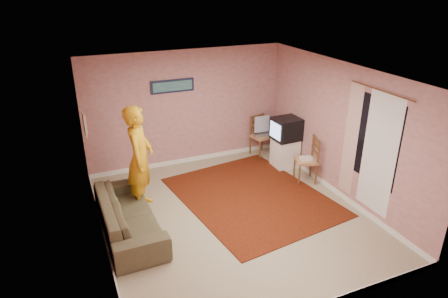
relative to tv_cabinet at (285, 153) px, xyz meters
name	(u,v)px	position (x,y,z in m)	size (l,w,h in m)	color
ground	(232,215)	(-1.95, -1.41, -0.33)	(5.00, 5.00, 0.00)	tan
wall_back	(186,109)	(-1.95, 1.09, 0.97)	(4.50, 0.02, 2.60)	tan
wall_front	(320,228)	(-1.95, -3.91, 0.97)	(4.50, 0.02, 2.60)	tan
wall_left	(95,173)	(-4.20, -1.41, 0.97)	(0.02, 5.00, 2.60)	tan
wall_right	(340,131)	(0.30, -1.41, 0.97)	(0.02, 5.00, 2.60)	tan
ceiling	(233,74)	(-1.95, -1.41, 2.27)	(4.50, 5.00, 0.02)	silver
baseboard_back	(189,160)	(-1.95, 1.08, -0.28)	(4.50, 0.02, 0.10)	white
baseboard_left	(106,242)	(-4.19, -1.41, -0.28)	(0.02, 5.00, 0.10)	white
baseboard_right	(333,189)	(0.29, -1.41, -0.28)	(0.02, 5.00, 0.10)	white
window	(375,140)	(0.29, -2.31, 1.12)	(0.01, 1.10, 1.50)	black
curtain_sheer	(379,155)	(0.28, -2.46, 0.92)	(0.01, 0.75, 2.10)	white
curtain_floral	(351,140)	(0.26, -1.76, 0.92)	(0.01, 0.35, 2.10)	white
curtain_rod	(381,91)	(0.25, -2.31, 1.99)	(0.02, 0.02, 1.40)	brown
picture_back	(173,86)	(-2.25, 1.05, 1.52)	(0.95, 0.04, 0.28)	#121934
picture_left	(85,124)	(-4.17, 0.19, 1.22)	(0.04, 0.38, 0.42)	beige
area_rug	(252,196)	(-1.32, -0.97, -0.32)	(2.53, 3.17, 0.02)	black
tv_cabinet	(285,153)	(0.00, 0.00, 0.00)	(0.52, 0.47, 0.66)	white
crt_tv	(286,129)	(-0.01, 0.00, 0.58)	(0.59, 0.53, 0.49)	black
chair_a	(262,132)	(-0.19, 0.79, 0.26)	(0.52, 0.51, 0.53)	tan
dvd_player	(261,134)	(-0.19, 0.79, 0.20)	(0.37, 0.27, 0.06)	#A3A3A7
blue_throw	(262,124)	(-0.19, 0.79, 0.45)	(0.37, 0.05, 0.39)	#8CA8E6
chair_b	(306,155)	(0.02, -0.80, 0.27)	(0.53, 0.54, 0.53)	tan
game_console	(306,158)	(0.02, -0.80, 0.19)	(0.25, 0.18, 0.05)	silver
sofa	(129,215)	(-3.75, -1.19, -0.01)	(2.18, 0.85, 0.64)	brown
person	(140,158)	(-3.35, -0.47, 0.66)	(0.72, 0.47, 1.98)	orange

